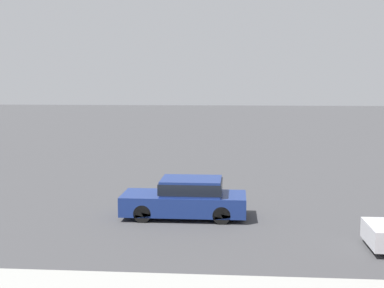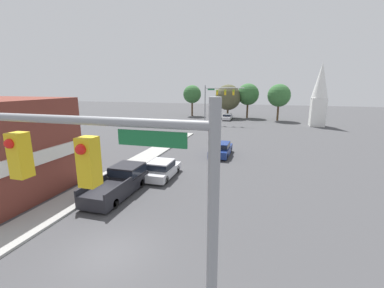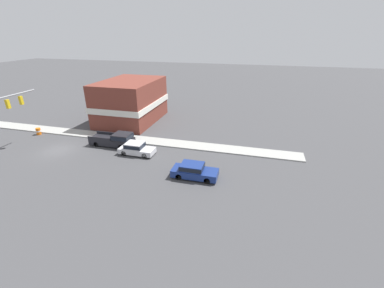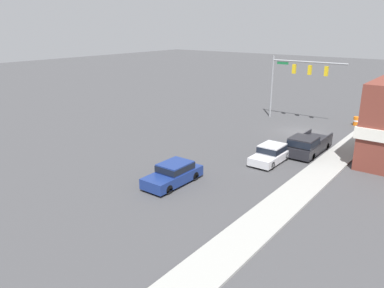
% 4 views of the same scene
% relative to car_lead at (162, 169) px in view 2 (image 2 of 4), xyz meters
% --- Properties ---
extents(ground_plane, '(200.00, 200.00, 0.00)m').
position_rel_car_lead_xyz_m(ground_plane, '(1.59, -10.07, -0.77)').
color(ground_plane, '#424244').
extents(sidewalk_curb, '(2.40, 60.00, 0.14)m').
position_rel_car_lead_xyz_m(sidewalk_curb, '(-4.11, -10.07, -0.70)').
color(sidewalk_curb, '#9E9E99').
rests_on(sidewalk_curb, ground).
extents(near_signal_assembly, '(8.70, 0.49, 7.39)m').
position_rel_car_lead_xyz_m(near_signal_assembly, '(4.38, -14.67, 4.73)').
color(near_signal_assembly, gray).
rests_on(near_signal_assembly, ground).
extents(far_signal_assembly, '(7.76, 0.49, 7.64)m').
position_rel_car_lead_xyz_m(far_signal_assembly, '(-1.35, 31.90, 4.88)').
color(far_signal_assembly, gray).
rests_on(far_signal_assembly, ground).
extents(car_lead, '(1.88, 4.33, 1.49)m').
position_rel_car_lead_xyz_m(car_lead, '(0.00, 0.00, 0.00)').
color(car_lead, black).
rests_on(car_lead, ground).
extents(car_distant, '(1.84, 4.54, 1.42)m').
position_rel_car_lead_xyz_m(car_distant, '(-0.27, 38.66, -0.03)').
color(car_distant, black).
rests_on(car_distant, ground).
extents(car_oncoming, '(1.94, 4.74, 1.52)m').
position_rel_car_lead_xyz_m(car_oncoming, '(3.54, 8.23, 0.02)').
color(car_oncoming, black).
rests_on(car_oncoming, ground).
extents(pickup_truck_parked, '(2.14, 5.74, 1.78)m').
position_rel_car_lead_xyz_m(pickup_truck_parked, '(-1.64, -3.76, 0.11)').
color(pickup_truck_parked, black).
rests_on(pickup_truck_parked, ground).
extents(church_steeple, '(2.86, 2.86, 11.83)m').
position_rel_car_lead_xyz_m(church_steeple, '(17.46, 34.53, 5.42)').
color(church_steeple, white).
rests_on(church_steeple, ground).
extents(backdrop_tree_left_far, '(4.49, 4.49, 7.72)m').
position_rel_car_lead_xyz_m(backdrop_tree_left_far, '(-10.20, 44.26, 4.68)').
color(backdrop_tree_left_far, '#4C3823').
rests_on(backdrop_tree_left_far, ground).
extents(backdrop_tree_left_mid, '(6.00, 6.00, 7.86)m').
position_rel_car_lead_xyz_m(backdrop_tree_left_mid, '(-0.87, 42.76, 4.08)').
color(backdrop_tree_left_mid, '#4C3823').
rests_on(backdrop_tree_left_mid, ground).
extents(backdrop_tree_center, '(5.06, 5.06, 8.10)m').
position_rel_car_lead_xyz_m(backdrop_tree_center, '(3.65, 44.01, 4.78)').
color(backdrop_tree_center, '#4C3823').
rests_on(backdrop_tree_center, ground).
extents(backdrop_tree_right_mid, '(4.89, 4.89, 7.95)m').
position_rel_car_lead_xyz_m(backdrop_tree_right_mid, '(10.51, 40.72, 4.71)').
color(backdrop_tree_right_mid, '#4C3823').
rests_on(backdrop_tree_right_mid, ground).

